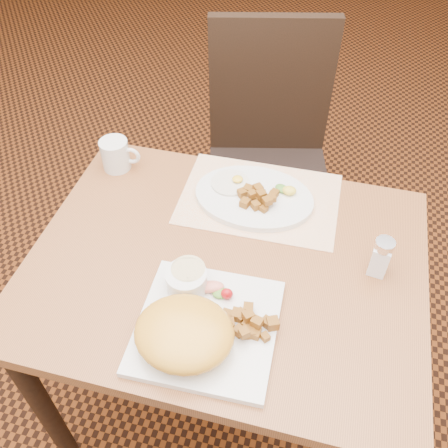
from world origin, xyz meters
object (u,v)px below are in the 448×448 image
at_px(plate_square, 207,327).
at_px(coffee_mug, 116,155).
at_px(chair_far, 269,150).
at_px(plate_oval, 254,197).
at_px(salt_shaker, 381,257).
at_px(table, 225,289).

height_order(plate_square, coffee_mug, coffee_mug).
relative_size(chair_far, plate_oval, 3.19).
xyz_separation_m(salt_shaker, coffee_mug, (-0.70, 0.19, -0.01)).
bearing_deg(chair_far, plate_square, 78.34).
relative_size(table, plate_square, 3.21).
height_order(chair_far, coffee_mug, chair_far).
height_order(chair_far, plate_oval, chair_far).
bearing_deg(table, plate_oval, 84.63).
distance_m(chair_far, plate_square, 0.90).
bearing_deg(chair_far, plate_oval, 81.31).
distance_m(table, plate_square, 0.22).
xyz_separation_m(chair_far, coffee_mug, (-0.35, -0.45, 0.25)).
relative_size(plate_oval, salt_shaker, 3.05).
xyz_separation_m(table, chair_far, (-0.02, 0.70, -0.10)).
bearing_deg(plate_square, plate_oval, 88.22).
bearing_deg(table, salt_shaker, 9.61).
bearing_deg(coffee_mug, plate_oval, -5.39).
distance_m(plate_oval, salt_shaker, 0.35).
height_order(table, plate_square, plate_square).
bearing_deg(coffee_mug, table, -34.18).
xyz_separation_m(table, salt_shaker, (0.33, 0.06, 0.16)).
bearing_deg(salt_shaker, chair_far, 119.05).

